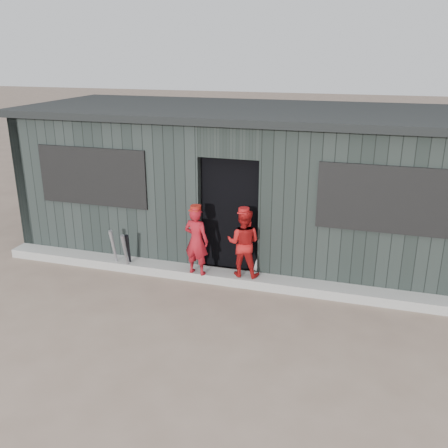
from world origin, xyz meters
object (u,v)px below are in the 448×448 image
(bat_left, at_px, (114,250))
(player_grey_back, at_px, (268,239))
(player_red_right, at_px, (244,243))
(dugout, at_px, (251,181))
(bat_mid, at_px, (126,254))
(player_red_left, at_px, (196,241))
(bat_right, at_px, (129,252))

(bat_left, xyz_separation_m, player_grey_back, (2.54, 0.54, 0.28))
(player_red_right, relative_size, dugout, 0.13)
(bat_mid, relative_size, player_grey_back, 0.56)
(player_red_right, height_order, player_grey_back, player_grey_back)
(bat_mid, bearing_deg, bat_left, 163.07)
(bat_mid, height_order, player_red_right, player_red_right)
(bat_mid, xyz_separation_m, dugout, (1.67, 1.88, 0.93))
(bat_left, xyz_separation_m, bat_mid, (0.26, -0.08, -0.01))
(player_red_left, bearing_deg, bat_left, 8.64)
(player_red_left, bearing_deg, bat_mid, 12.06)
(player_red_left, distance_m, player_grey_back, 1.19)
(player_red_right, bearing_deg, player_red_left, 10.05)
(bat_left, distance_m, dugout, 2.79)
(bat_mid, relative_size, bat_right, 1.04)
(bat_mid, relative_size, player_red_right, 0.65)
(bat_mid, height_order, player_grey_back, player_grey_back)
(player_grey_back, xyz_separation_m, dugout, (-0.62, 1.26, 0.64))
(player_grey_back, distance_m, dugout, 1.54)
(bat_left, xyz_separation_m, player_red_right, (2.24, 0.14, 0.33))
(dugout, bearing_deg, player_grey_back, -63.95)
(player_red_left, relative_size, player_grey_back, 0.87)
(player_red_right, bearing_deg, bat_left, 1.43)
(bat_mid, height_order, bat_right, bat_mid)
(bat_right, xyz_separation_m, player_grey_back, (2.29, 0.51, 0.30))
(bat_right, bearing_deg, dugout, 46.66)
(bat_right, height_order, player_red_right, player_red_right)
(bat_right, relative_size, player_red_right, 0.63)
(player_red_left, bearing_deg, dugout, -93.62)
(bat_mid, relative_size, dugout, 0.09)
(bat_mid, distance_m, player_red_left, 1.29)
(bat_right, distance_m, player_red_left, 1.30)
(player_red_left, distance_m, dugout, 1.96)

